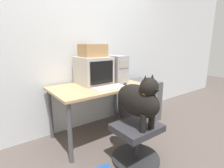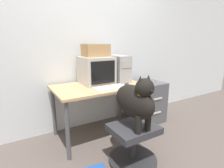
% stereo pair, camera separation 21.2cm
% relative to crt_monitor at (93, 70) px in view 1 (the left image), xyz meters
% --- Properties ---
extents(ground_plane, '(12.00, 12.00, 0.00)m').
position_rel_crt_monitor_xyz_m(ground_plane, '(-0.02, -0.51, -0.91)').
color(ground_plane, '#564C47').
extents(wall_back, '(8.00, 0.05, 2.60)m').
position_rel_crt_monitor_xyz_m(wall_back, '(-0.02, 0.30, 0.39)').
color(wall_back, silver).
rests_on(wall_back, ground_plane).
extents(desk, '(1.21, 0.74, 0.73)m').
position_rel_crt_monitor_xyz_m(desk, '(-0.02, -0.14, -0.28)').
color(desk, tan).
rests_on(desk, ground_plane).
extents(crt_monitor, '(0.42, 0.44, 0.38)m').
position_rel_crt_monitor_xyz_m(crt_monitor, '(0.00, 0.00, 0.00)').
color(crt_monitor, '#B7B2A8').
rests_on(crt_monitor, desk).
extents(pc_tower, '(0.20, 0.47, 0.38)m').
position_rel_crt_monitor_xyz_m(pc_tower, '(0.34, -0.01, 0.00)').
color(pc_tower, '#99999E').
rests_on(pc_tower, desk).
extents(keyboard, '(0.41, 0.18, 0.03)m').
position_rel_crt_monitor_xyz_m(keyboard, '(0.01, -0.36, -0.17)').
color(keyboard, silver).
rests_on(keyboard, desk).
extents(computer_mouse, '(0.07, 0.04, 0.04)m').
position_rel_crt_monitor_xyz_m(computer_mouse, '(0.29, -0.33, -0.17)').
color(computer_mouse, '#333333').
rests_on(computer_mouse, desk).
extents(office_chair, '(0.53, 0.53, 0.43)m').
position_rel_crt_monitor_xyz_m(office_chair, '(0.02, -0.85, -0.69)').
color(office_chair, '#262628').
rests_on(office_chair, ground_plane).
extents(dog, '(0.23, 0.57, 0.57)m').
position_rel_crt_monitor_xyz_m(dog, '(0.02, -0.87, -0.19)').
color(dog, black).
rests_on(dog, office_chair).
extents(filing_cabinet, '(0.48, 0.53, 0.66)m').
position_rel_crt_monitor_xyz_m(filing_cabinet, '(0.87, -0.10, -0.58)').
color(filing_cabinet, '#4C4C51').
rests_on(filing_cabinet, ground_plane).
extents(cardboard_box, '(0.33, 0.27, 0.17)m').
position_rel_crt_monitor_xyz_m(cardboard_box, '(-0.00, 0.00, 0.27)').
color(cardboard_box, '#A87F51').
rests_on(cardboard_box, crt_monitor).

